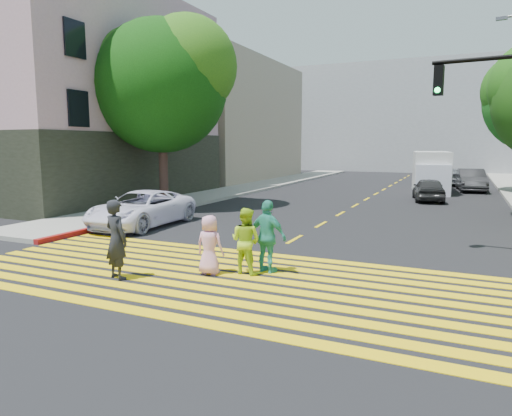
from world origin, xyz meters
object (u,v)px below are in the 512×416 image
Objects in this scene: pedestrian_woman at (246,241)px; silver_car at (447,177)px; white_van at (431,173)px; tree_left at (163,79)px; pedestrian_child at (210,245)px; white_sedan at (142,209)px; dark_car_near at (429,189)px; pedestrian_extra at (268,237)px; dark_car_parked at (471,180)px; pedestrian_man at (116,239)px.

pedestrian_woman reaches higher than silver_car.
white_van is at bearing 73.74° from silver_car.
tree_left is 23.03m from silver_car.
pedestrian_child is 0.25× the size of white_van.
white_sedan is 15.60m from dark_car_near.
dark_car_near is (2.48, 16.41, -0.24)m from pedestrian_extra.
pedestrian_woman is 23.98m from dark_car_parked.
tree_left is 1.59× the size of white_van.
dark_car_near is 7.09m from dark_car_parked.
dark_car_parked is (13.68, 14.52, -5.35)m from tree_left.
pedestrian_man is 0.32× the size of white_van.
dark_car_near is 11.07m from silver_car.
pedestrian_extra is (0.44, 0.28, 0.09)m from pedestrian_woman.
pedestrian_man is at bearing 64.43° from dark_car_near.
white_van is at bearing -96.60° from dark_car_near.
silver_car is at bearing -84.69° from pedestrian_man.
dark_car_near is 0.65× the size of white_van.
pedestrian_child is 0.32× the size of silver_car.
white_van is at bearing -98.75° from pedestrian_child.
white_van reaches higher than dark_car_parked.
silver_car is at bearing 65.89° from white_sedan.
pedestrian_woman is at bearing 70.94° from dark_car_near.
pedestrian_child is at bearing 68.80° from dark_car_near.
dark_car_parked is 3.10m from white_van.
silver_car is at bearing -102.17° from dark_car_near.
dark_car_parked is at bearing 46.70° from tree_left.
dark_car_near is at bearing -85.29° from pedestrian_extra.
white_van is at bearing -147.16° from dark_car_parked.
white_sedan is at bearing 58.65° from silver_car.
white_sedan is at bearing -124.23° from white_van.
white_van reaches higher than pedestrian_extra.
pedestrian_extra is at bearing -140.35° from pedestrian_woman.
pedestrian_man is 0.49× the size of dark_car_near.
tree_left is 13.34m from pedestrian_child.
dark_car_near is at bearing -94.52° from white_van.
pedestrian_child reaches higher than silver_car.
white_sedan is at bearing -16.22° from pedestrian_extra.
pedestrian_extra is at bearing -103.14° from white_van.
pedestrian_child is at bearing 43.78° from pedestrian_extra.
tree_left reaches higher than pedestrian_extra.
pedestrian_child is (-0.73, -0.41, -0.08)m from pedestrian_woman.
dark_car_near is at bearing -89.60° from pedestrian_man.
tree_left is 2.44× the size of dark_car_near.
tree_left is at bearing -30.36° from pedestrian_extra.
silver_car is (9.75, 23.67, -0.03)m from white_sedan.
tree_left is 5.77× the size of pedestrian_woman.
pedestrian_extra is at bearing 74.68° from silver_car.
dark_car_near is at bearing 52.29° from white_sedan.
pedestrian_extra is at bearing -31.24° from white_sedan.
pedestrian_man is 6.80m from white_sedan.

